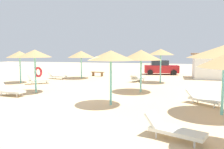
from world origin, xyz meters
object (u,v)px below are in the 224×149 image
Objects in this scene: lounger_2 at (173,129)px; parked_car at (161,68)px; parasol_0 at (81,54)px; parasol_7 at (111,56)px; lounger_3 at (138,78)px; bench_0 at (98,73)px; parasol_4 at (20,55)px; parasol_8 at (141,55)px; lounger_1 at (203,99)px; beach_cabana at (214,66)px; parasol_3 at (161,52)px; lounger_4 at (38,80)px; parasol_5 at (35,54)px; lounger_5 at (10,91)px; lounger_0 at (57,76)px.

parked_car is at bearing 94.44° from lounger_2.
parasol_0 is 11.93m from parasol_7.
lounger_3 is 5.96m from bench_0.
parasol_8 is (10.84, -1.56, 0.03)m from parasol_4.
parasol_4 is 1.81× the size of bench_0.
parasol_4 is 15.31m from lounger_1.
beach_cabana is at bearing 57.38° from parasol_8.
parked_car is (-3.06, 15.09, 0.50)m from lounger_1.
beach_cabana is (3.91, 17.54, 1.00)m from lounger_2.
parasol_3 reaches higher than lounger_4.
parasol_3 is 8.26m from bench_0.
parasol_7 is 13.80m from bench_0.
parasol_5 reaches higher than lounger_5.
lounger_1 is (2.67, -7.76, -2.38)m from parasol_3.
beach_cabana reaches higher than lounger_5.
lounger_4 reaches higher than lounger_0.
parasol_8 is (-1.01, -4.95, -0.18)m from parasol_3.
parasol_5 is 1.86× the size of bench_0.
parked_car reaches higher than lounger_1.
parasol_0 is 13.60m from beach_cabana.
parasol_4 is 1.50× the size of lounger_1.
lounger_4 is 0.97× the size of lounger_5.
lounger_0 is at bearing -131.57° from bench_0.
parasol_5 is 10.95m from lounger_2.
lounger_1 is 1.02× the size of lounger_4.
parasol_8 is 1.46× the size of lounger_2.
parked_car is 0.96× the size of beach_cabana.
beach_cabana is (15.15, 8.07, 1.00)m from lounger_4.
parasol_8 is at bearing 77.22° from parasol_7.
parasol_8 reaches higher than lounger_4.
parked_car is at bearing 87.14° from parasol_8.
parasol_0 is at bearing 171.75° from parasol_3.
parasol_4 is (-3.82, -4.55, 0.02)m from parasol_0.
lounger_3 is 8.39m from beach_cabana.
beach_cabana is (5.09, 4.58, -1.38)m from parasol_3.
bench_0 is (-5.15, 12.61, -2.20)m from parasol_7.
parasol_0 reaches higher than parasol_7.
parasol_5 is at bearing 160.85° from parasol_7.
parasol_3 reaches higher than lounger_3.
lounger_2 is 14.69m from lounger_4.
lounger_2 reaches higher than bench_0.
parasol_5 is at bearing -117.12° from parked_car.
parasol_7 is 16.60m from parked_car.
parasol_5 is 9.61m from lounger_3.
lounger_5 reaches higher than bench_0.
lounger_3 is at bearing 25.44° from lounger_4.
parasol_0 is at bearing 27.75° from lounger_0.
parasol_3 is 10.45m from lounger_0.
lounger_5 is (-8.68, -8.52, -2.37)m from parasol_3.
parasol_0 is 0.64× the size of beach_cabana.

